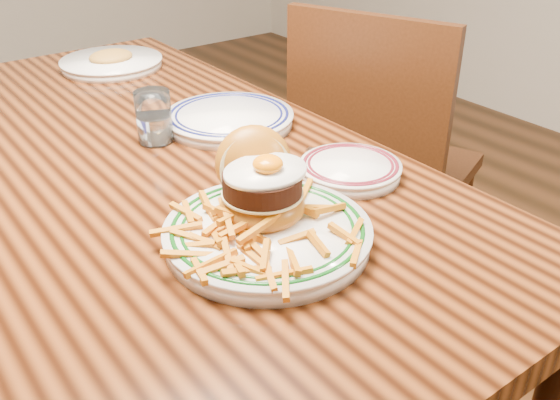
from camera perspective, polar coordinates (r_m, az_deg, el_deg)
table at (r=1.30m, az=-12.42°, el=0.39°), size 0.85×1.60×0.75m
chair_right at (r=1.78m, az=9.03°, el=3.36°), size 0.57×0.57×0.94m
main_plate at (r=0.95m, az=-1.37°, el=-1.30°), size 0.32×0.34×0.15m
side_plate at (r=1.15m, az=6.44°, el=2.91°), size 0.19×0.20×0.03m
rear_plate at (r=1.37m, az=-4.67°, el=7.50°), size 0.28×0.28×0.03m
water_glass at (r=1.30m, az=-11.43°, el=7.18°), size 0.07×0.07×0.11m
far_plate at (r=1.81m, az=-15.15°, el=12.07°), size 0.28×0.28×0.05m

